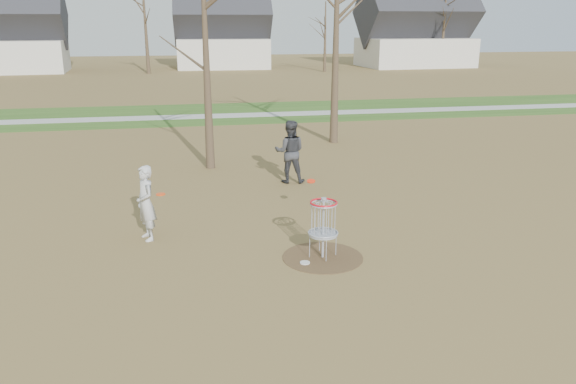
% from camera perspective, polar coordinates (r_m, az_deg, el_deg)
% --- Properties ---
extents(ground, '(160.00, 160.00, 0.00)m').
position_cam_1_polar(ground, '(12.57, 3.54, -6.64)').
color(ground, brown).
rests_on(ground, ground).
extents(green_band, '(160.00, 8.00, 0.01)m').
position_cam_1_polar(green_band, '(32.67, -5.56, 8.01)').
color(green_band, '#2D5119').
rests_on(green_band, ground).
extents(footpath, '(160.00, 1.50, 0.01)m').
position_cam_1_polar(footpath, '(31.69, -5.38, 7.76)').
color(footpath, '#9E9E99').
rests_on(footpath, green_band).
extents(dirt_circle, '(1.80, 1.80, 0.01)m').
position_cam_1_polar(dirt_circle, '(12.57, 3.54, -6.62)').
color(dirt_circle, '#47331E').
rests_on(dirt_circle, ground).
extents(player_standing, '(0.66, 0.78, 1.81)m').
position_cam_1_polar(player_standing, '(13.68, -14.25, -1.11)').
color(player_standing, '#BCBCBC').
rests_on(player_standing, ground).
extents(player_throwing, '(1.13, 0.96, 2.03)m').
position_cam_1_polar(player_throwing, '(18.07, 0.19, 4.12)').
color(player_throwing, '#35353A').
rests_on(player_throwing, ground).
extents(disc_grounded, '(0.22, 0.22, 0.02)m').
position_cam_1_polar(disc_grounded, '(12.24, 1.73, -7.19)').
color(disc_grounded, silver).
rests_on(disc_grounded, dirt_circle).
extents(discs_in_play, '(4.02, 1.03, 0.15)m').
position_cam_1_polar(discs_in_play, '(13.94, -4.55, 0.51)').
color(discs_in_play, '#FF2E0D').
rests_on(discs_in_play, ground).
extents(disc_golf_basket, '(0.64, 0.64, 1.35)m').
position_cam_1_polar(disc_golf_basket, '(12.23, 3.61, -2.72)').
color(disc_golf_basket, '#9EA3AD').
rests_on(disc_golf_basket, ground).
extents(bare_trees, '(52.62, 44.98, 9.00)m').
position_cam_1_polar(bare_trees, '(47.18, -5.26, 17.25)').
color(bare_trees, '#382B1E').
rests_on(bare_trees, ground).
extents(houses_row, '(56.51, 10.01, 7.26)m').
position_cam_1_polar(houses_row, '(64.14, -4.41, 15.54)').
color(houses_row, silver).
rests_on(houses_row, ground).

